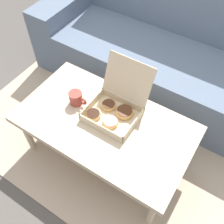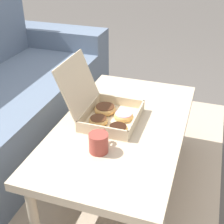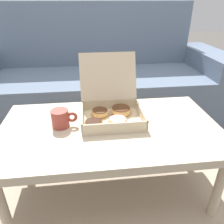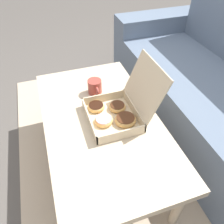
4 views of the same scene
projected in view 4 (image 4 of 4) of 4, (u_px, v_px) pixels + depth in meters
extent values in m
plane|color=#514C47|center=(115.00, 159.00, 1.48)|extent=(12.00, 12.00, 0.00)
cube|color=tan|center=(155.00, 147.00, 1.55)|extent=(2.24, 1.83, 0.01)
cube|color=slate|center=(205.00, 115.00, 1.49)|extent=(1.64, 0.59, 0.43)
cube|color=slate|center=(156.00, 44.00, 2.12)|extent=(0.24, 0.79, 0.57)
cube|color=#C6B293|center=(101.00, 122.00, 1.20)|extent=(1.08, 0.61, 0.04)
cylinder|color=#C6B293|center=(52.00, 104.00, 1.62)|extent=(0.04, 0.04, 0.37)
cylinder|color=#C6B293|center=(114.00, 92.00, 1.73)|extent=(0.04, 0.04, 0.37)
cylinder|color=#C6B293|center=(179.00, 206.00, 1.06)|extent=(0.04, 0.04, 0.37)
cube|color=beige|center=(112.00, 118.00, 1.18)|extent=(0.31, 0.26, 0.01)
cube|color=beige|center=(89.00, 120.00, 1.14)|extent=(0.31, 0.01, 0.05)
cube|color=beige|center=(134.00, 109.00, 1.19)|extent=(0.31, 0.01, 0.05)
cube|color=beige|center=(104.00, 97.00, 1.27)|extent=(0.01, 0.26, 0.05)
cube|color=beige|center=(122.00, 134.00, 1.06)|extent=(0.01, 0.26, 0.05)
cube|color=beige|center=(145.00, 86.00, 1.11)|extent=(0.31, 0.10, 0.24)
torus|color=tan|center=(104.00, 121.00, 1.14)|extent=(0.10, 0.10, 0.03)
cylinder|color=pink|center=(104.00, 119.00, 1.14)|extent=(0.08, 0.08, 0.01)
torus|color=tan|center=(96.00, 107.00, 1.22)|extent=(0.09, 0.09, 0.03)
cylinder|color=black|center=(96.00, 106.00, 1.22)|extent=(0.08, 0.08, 0.01)
torus|color=tan|center=(125.00, 120.00, 1.15)|extent=(0.11, 0.11, 0.04)
cylinder|color=#472614|center=(125.00, 118.00, 1.14)|extent=(0.10, 0.10, 0.02)
torus|color=tan|center=(117.00, 107.00, 1.22)|extent=(0.09, 0.09, 0.03)
cylinder|color=#472614|center=(117.00, 106.00, 1.22)|extent=(0.08, 0.08, 0.01)
cylinder|color=#993D33|center=(95.00, 87.00, 1.33)|extent=(0.08, 0.08, 0.09)
torus|color=#993D33|center=(97.00, 91.00, 1.29)|extent=(0.05, 0.02, 0.05)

